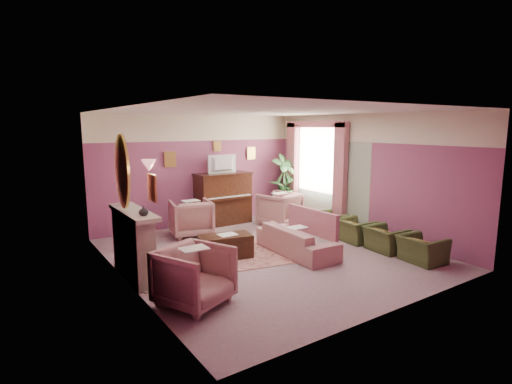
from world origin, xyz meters
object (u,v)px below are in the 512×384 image
piano (223,199)px  side_table (282,203)px  olive_chair_b (386,235)px  floral_armchair_front (194,273)px  coffee_table (225,246)px  sofa (297,235)px  floral_armchair_left (191,216)px  television (224,163)px  olive_chair_d (329,220)px  olive_chair_c (355,227)px  olive_chair_a (422,245)px  floral_armchair_right (280,207)px

piano → side_table: bearing=-1.4°
olive_chair_b → side_table: side_table is taller
floral_armchair_front → side_table: size_ratio=1.33×
coffee_table → piano: bearing=61.6°
sofa → floral_armchair_left: bearing=116.5°
television → olive_chair_d: 2.99m
floral_armchair_front → olive_chair_b: size_ratio=1.21×
olive_chair_d → olive_chair_c: bearing=-90.0°
television → sofa: size_ratio=0.43×
piano → olive_chair_c: 3.46m
olive_chair_a → olive_chair_c: 1.64m
coffee_table → olive_chair_a: size_ratio=1.30×
olive_chair_a → side_table: size_ratio=1.09×
coffee_table → olive_chair_c: olive_chair_c is taller
sofa → floral_armchair_right: 2.36m
coffee_table → floral_armchair_right: size_ratio=1.08×
olive_chair_c → olive_chair_d: (0.00, 0.82, 0.00)m
floral_armchair_right → side_table: bearing=50.0°
sofa → floral_armchair_right: bearing=61.1°
piano → olive_chair_d: (1.60, -2.23, -0.32)m
olive_chair_a → floral_armchair_left: bearing=124.4°
floral_armchair_left → side_table: floral_armchair_left is taller
olive_chair_d → coffee_table: bearing=-176.1°
piano → coffee_table: size_ratio=1.40×
olive_chair_b → television: bearing=112.7°
olive_chair_b → side_table: (0.27, 3.83, 0.02)m
piano → floral_armchair_front: (-2.68, -3.97, -0.18)m
floral_armchair_right → olive_chair_d: 1.39m
floral_armchair_front → olive_chair_c: 4.38m
piano → floral_armchair_right: piano is taller
floral_armchair_left → floral_armchair_front: (-1.48, -3.35, 0.00)m
sofa → olive_chair_d: (1.61, 0.76, -0.05)m
piano → floral_armchair_left: 1.36m
olive_chair_a → olive_chair_d: 2.46m
sofa → olive_chair_c: 1.61m
piano → floral_armchair_front: size_ratio=1.51×
floral_armchair_left → side_table: size_ratio=1.33×
olive_chair_c → side_table: (0.27, 3.01, 0.02)m
sofa → olive_chair_b: size_ratio=2.45×
piano → television: (0.00, -0.05, 0.95)m
coffee_table → sofa: 1.43m
sofa → olive_chair_c: size_ratio=2.45×
olive_chair_a → side_table: (0.27, 4.65, 0.02)m
olive_chair_a → olive_chair_c: size_ratio=1.00×
olive_chair_a → olive_chair_d: (0.00, 2.46, 0.00)m
floral_armchair_right → floral_armchair_front: 4.88m
piano → floral_armchair_right: 1.48m
floral_armchair_right → floral_armchair_front: same height
floral_armchair_right → olive_chair_d: bearing=-70.3°
olive_chair_b → floral_armchair_left: bearing=130.7°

